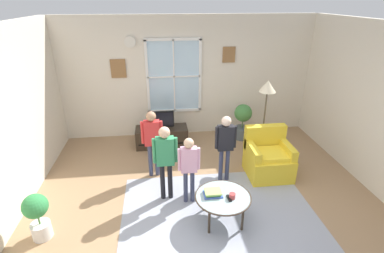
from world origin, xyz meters
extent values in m
cube|color=#9E7A56|center=(0.00, 0.00, -0.01)|extent=(6.22, 6.05, 0.02)
cube|color=beige|center=(0.00, 2.79, 1.35)|extent=(5.62, 0.12, 2.70)
cube|color=silver|center=(-0.32, 2.72, 1.40)|extent=(1.17, 0.02, 1.61)
cube|color=white|center=(-0.32, 2.70, 2.20)|extent=(1.23, 0.04, 0.06)
cube|color=white|center=(-0.32, 2.70, 0.60)|extent=(1.23, 0.04, 0.06)
cube|color=white|center=(-0.91, 2.70, 1.40)|extent=(0.06, 0.04, 1.61)
cube|color=white|center=(0.26, 2.70, 1.40)|extent=(0.06, 0.04, 1.61)
cube|color=white|center=(-0.32, 2.70, 1.40)|extent=(0.03, 0.04, 1.61)
cube|color=white|center=(-0.32, 2.70, 1.40)|extent=(1.17, 0.04, 0.03)
cube|color=olive|center=(-1.52, 2.71, 1.61)|extent=(0.32, 0.03, 0.40)
cube|color=olive|center=(0.90, 2.71, 1.85)|extent=(0.28, 0.03, 0.34)
cylinder|color=silver|center=(-1.22, 2.70, 2.16)|extent=(0.24, 0.04, 0.24)
cube|color=#999EAD|center=(0.14, -0.24, 0.00)|extent=(2.93, 2.19, 0.01)
cube|color=#2D2319|center=(-0.66, 2.13, 0.21)|extent=(1.12, 0.46, 0.42)
cube|color=black|center=(-0.66, 1.90, 0.15)|extent=(1.01, 0.02, 0.02)
cylinder|color=#4C4C4C|center=(-0.66, 2.13, 0.45)|extent=(0.08, 0.08, 0.05)
cube|color=black|center=(-0.66, 2.13, 0.63)|extent=(0.55, 0.05, 0.36)
cube|color=black|center=(-0.66, 2.10, 0.63)|extent=(0.51, 0.01, 0.32)
cube|color=yellow|center=(1.24, 0.72, 0.21)|extent=(0.76, 0.72, 0.42)
cube|color=yellow|center=(1.24, 1.02, 0.65)|extent=(0.76, 0.16, 0.45)
cube|color=yellow|center=(0.92, 0.72, 0.52)|extent=(0.12, 0.65, 0.20)
cube|color=yellow|center=(1.56, 0.72, 0.52)|extent=(0.12, 0.65, 0.20)
cube|color=yellow|center=(1.24, 0.67, 0.46)|extent=(0.61, 0.50, 0.08)
cylinder|color=#99B2B7|center=(0.15, -0.35, 0.42)|extent=(0.79, 0.79, 0.02)
torus|color=#3F3328|center=(0.15, -0.35, 0.42)|extent=(0.81, 0.81, 0.02)
cylinder|color=#33281E|center=(-0.08, -0.11, 0.21)|extent=(0.04, 0.04, 0.41)
cylinder|color=#33281E|center=(0.39, -0.11, 0.21)|extent=(0.04, 0.04, 0.41)
cylinder|color=#33281E|center=(-0.08, -0.58, 0.21)|extent=(0.04, 0.04, 0.41)
cylinder|color=#33281E|center=(0.39, -0.58, 0.21)|extent=(0.04, 0.04, 0.41)
cube|color=#405DC5|center=(0.02, -0.30, 0.44)|extent=(0.26, 0.19, 0.02)
cube|color=#64BF44|center=(0.02, -0.30, 0.46)|extent=(0.21, 0.15, 0.03)
cube|color=#A5C965|center=(0.02, -0.30, 0.49)|extent=(0.24, 0.18, 0.02)
cylinder|color=#BF3F3F|center=(0.27, -0.41, 0.47)|extent=(0.09, 0.09, 0.08)
cube|color=black|center=(0.22, -0.41, 0.44)|extent=(0.05, 0.14, 0.02)
cylinder|color=#333851|center=(-0.33, 0.14, 0.29)|extent=(0.07, 0.07, 0.57)
cylinder|color=#333851|center=(-0.23, 0.14, 0.29)|extent=(0.07, 0.07, 0.57)
cube|color=#DB9EBC|center=(-0.28, 0.14, 0.77)|extent=(0.25, 0.13, 0.40)
sphere|color=#D8AD8C|center=(-0.28, 0.14, 1.05)|extent=(0.15, 0.15, 0.15)
cylinder|color=#DB9EBC|center=(-0.42, 0.12, 0.79)|extent=(0.05, 0.05, 0.36)
cylinder|color=#DB9EBC|center=(-0.13, 0.12, 0.79)|extent=(0.05, 0.05, 0.36)
cylinder|color=#333851|center=(-0.89, 0.97, 0.32)|extent=(0.08, 0.08, 0.64)
cylinder|color=#333851|center=(-0.77, 0.97, 0.32)|extent=(0.08, 0.08, 0.64)
cube|color=red|center=(-0.83, 0.97, 0.86)|extent=(0.27, 0.14, 0.45)
sphere|color=#A87A5B|center=(-0.83, 0.97, 1.17)|extent=(0.17, 0.17, 0.17)
cylinder|color=red|center=(-0.99, 0.95, 0.88)|extent=(0.06, 0.06, 0.41)
cylinder|color=red|center=(-0.67, 0.95, 0.88)|extent=(0.06, 0.06, 0.41)
cylinder|color=black|center=(-0.69, 0.27, 0.32)|extent=(0.08, 0.08, 0.64)
cylinder|color=black|center=(-0.57, 0.27, 0.32)|extent=(0.08, 0.08, 0.64)
cube|color=#338C59|center=(-0.63, 0.27, 0.87)|extent=(0.28, 0.14, 0.46)
sphere|color=#D8AD8C|center=(-0.63, 0.27, 1.19)|extent=(0.17, 0.17, 0.17)
cylinder|color=#338C59|center=(-0.79, 0.25, 0.89)|extent=(0.06, 0.06, 0.41)
cylinder|color=#338C59|center=(-0.47, 0.25, 0.89)|extent=(0.06, 0.06, 0.41)
cylinder|color=#333851|center=(0.34, 0.66, 0.31)|extent=(0.07, 0.07, 0.62)
cylinder|color=#333851|center=(0.46, 0.66, 0.31)|extent=(0.07, 0.07, 0.62)
cube|color=black|center=(0.40, 0.66, 0.84)|extent=(0.27, 0.14, 0.44)
sphere|color=beige|center=(0.40, 0.66, 1.15)|extent=(0.17, 0.17, 0.17)
cylinder|color=black|center=(0.25, 0.64, 0.87)|extent=(0.06, 0.06, 0.40)
cylinder|color=black|center=(0.56, 0.64, 0.87)|extent=(0.06, 0.06, 0.40)
cylinder|color=#4C565B|center=(1.19, 2.28, 0.13)|extent=(0.37, 0.37, 0.27)
cylinder|color=#4C7238|center=(1.19, 2.28, 0.34)|extent=(0.02, 0.02, 0.16)
sphere|color=#427F3D|center=(1.19, 2.28, 0.62)|extent=(0.40, 0.40, 0.40)
cylinder|color=silver|center=(-2.36, -0.38, 0.11)|extent=(0.26, 0.26, 0.23)
cylinder|color=#4C7238|center=(-2.36, -0.38, 0.29)|extent=(0.02, 0.02, 0.13)
sphere|color=#318644|center=(-2.36, -0.38, 0.52)|extent=(0.33, 0.33, 0.33)
cylinder|color=black|center=(1.37, 1.46, 0.01)|extent=(0.26, 0.26, 0.03)
cylinder|color=brown|center=(1.37, 1.46, 0.69)|extent=(0.03, 0.03, 1.38)
cone|color=beige|center=(1.37, 1.46, 1.48)|extent=(0.32, 0.32, 0.22)
camera|label=1|loc=(-0.69, -3.62, 3.02)|focal=27.08mm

